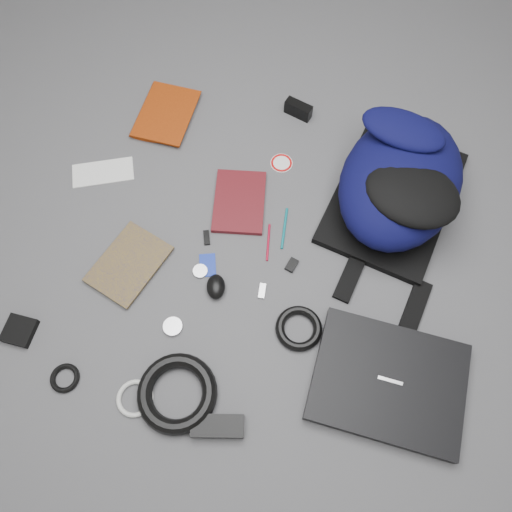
% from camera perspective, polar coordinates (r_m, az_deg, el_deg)
% --- Properties ---
extents(ground, '(4.00, 4.00, 0.00)m').
position_cam_1_polar(ground, '(1.47, -0.00, -0.31)').
color(ground, '#4F4F51').
rests_on(ground, ground).
extents(backpack, '(0.48, 0.60, 0.22)m').
position_cam_1_polar(backpack, '(1.52, 16.20, 8.29)').
color(backpack, black).
rests_on(backpack, ground).
extents(laptop, '(0.41, 0.33, 0.04)m').
position_cam_1_polar(laptop, '(1.39, 14.89, -13.73)').
color(laptop, black).
rests_on(laptop, ground).
extents(textbook_red, '(0.19, 0.25, 0.03)m').
position_cam_1_polar(textbook_red, '(1.79, -12.96, 16.08)').
color(textbook_red, maroon).
rests_on(textbook_red, ground).
extents(comic_book, '(0.23, 0.27, 0.02)m').
position_cam_1_polar(comic_book, '(1.53, -16.66, 0.61)').
color(comic_book, '#AE8B0C').
rests_on(comic_book, ground).
extents(envelope, '(0.21, 0.15, 0.00)m').
position_cam_1_polar(envelope, '(1.68, -17.09, 9.13)').
color(envelope, white).
rests_on(envelope, ground).
extents(dvd_case, '(0.18, 0.23, 0.02)m').
position_cam_1_polar(dvd_case, '(1.54, -1.91, 6.23)').
color(dvd_case, '#450D11').
rests_on(dvd_case, ground).
extents(compact_camera, '(0.10, 0.06, 0.05)m').
position_cam_1_polar(compact_camera, '(1.73, 4.86, 16.36)').
color(compact_camera, black).
rests_on(compact_camera, ground).
extents(sticker_disc, '(0.08, 0.08, 0.00)m').
position_cam_1_polar(sticker_disc, '(1.63, 2.93, 10.56)').
color(sticker_disc, white).
rests_on(sticker_disc, ground).
extents(pen_teal, '(0.02, 0.14, 0.01)m').
position_cam_1_polar(pen_teal, '(1.51, 3.27, 3.19)').
color(pen_teal, '#0D6D76').
rests_on(pen_teal, ground).
extents(pen_red, '(0.02, 0.12, 0.01)m').
position_cam_1_polar(pen_red, '(1.49, 1.41, 1.58)').
color(pen_red, '#AA0D29').
rests_on(pen_red, ground).
extents(id_badge, '(0.06, 0.08, 0.00)m').
position_cam_1_polar(id_badge, '(1.46, -5.55, -1.05)').
color(id_badge, '#152DA4').
rests_on(id_badge, ground).
extents(usb_black, '(0.03, 0.05, 0.01)m').
position_cam_1_polar(usb_black, '(1.50, -5.66, 2.10)').
color(usb_black, black).
rests_on(usb_black, ground).
extents(usb_silver, '(0.02, 0.05, 0.01)m').
position_cam_1_polar(usb_silver, '(1.42, 0.70, -4.01)').
color(usb_silver, '#BABABD').
rests_on(usb_silver, ground).
extents(key_fob, '(0.04, 0.05, 0.01)m').
position_cam_1_polar(key_fob, '(1.46, 4.10, -1.03)').
color(key_fob, black).
rests_on(key_fob, ground).
extents(mouse, '(0.07, 0.08, 0.04)m').
position_cam_1_polar(mouse, '(1.42, -4.61, -3.51)').
color(mouse, black).
rests_on(mouse, ground).
extents(headphone_left, '(0.05, 0.05, 0.01)m').
position_cam_1_polar(headphone_left, '(1.45, -6.39, -1.74)').
color(headphone_left, '#B6B6B8').
rests_on(headphone_left, ground).
extents(headphone_right, '(0.07, 0.07, 0.01)m').
position_cam_1_polar(headphone_right, '(1.41, -9.48, -7.97)').
color(headphone_right, '#B8B7BA').
rests_on(headphone_right, ground).
extents(cable_coil, '(0.16, 0.16, 0.03)m').
position_cam_1_polar(cable_coil, '(1.39, 4.91, -8.23)').
color(cable_coil, black).
rests_on(cable_coil, ground).
extents(power_brick, '(0.14, 0.08, 0.03)m').
position_cam_1_polar(power_brick, '(1.34, -4.43, -18.81)').
color(power_brick, black).
rests_on(power_brick, ground).
extents(power_cord_coil, '(0.24, 0.24, 0.04)m').
position_cam_1_polar(power_cord_coil, '(1.36, -8.99, -15.22)').
color(power_cord_coil, black).
rests_on(power_cord_coil, ground).
extents(pouch, '(0.09, 0.09, 0.02)m').
position_cam_1_polar(pouch, '(1.53, -25.43, -7.71)').
color(pouch, black).
rests_on(pouch, ground).
extents(earbud_coil, '(0.10, 0.10, 0.01)m').
position_cam_1_polar(earbud_coil, '(1.45, -21.00, -12.89)').
color(earbud_coil, black).
rests_on(earbud_coil, ground).
extents(white_cable_coil, '(0.12, 0.12, 0.01)m').
position_cam_1_polar(white_cable_coil, '(1.39, -13.67, -15.52)').
color(white_cable_coil, silver).
rests_on(white_cable_coil, ground).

